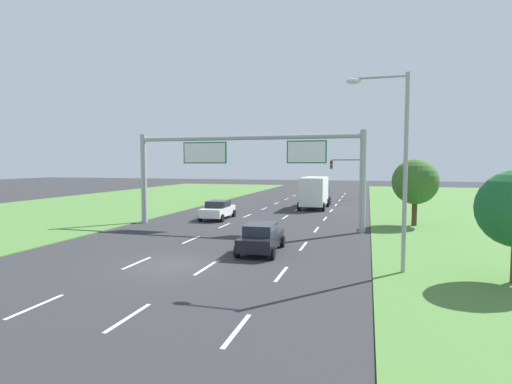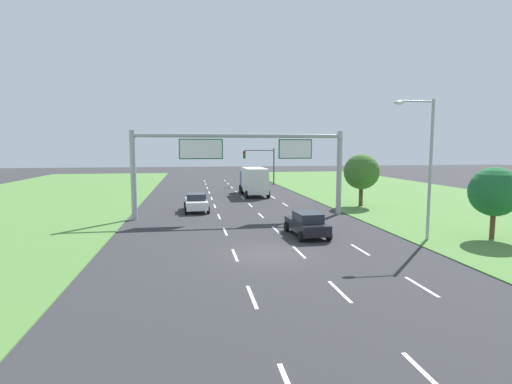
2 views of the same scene
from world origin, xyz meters
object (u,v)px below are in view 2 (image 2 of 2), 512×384
car_lead_silver (196,202)px  street_lamp (425,157)px  traffic_light_mast (261,160)px  car_near_red (307,224)px  box_truck (253,180)px  roadside_tree_mid (362,172)px  sign_gantry (241,157)px  roadside_tree_near (495,192)px

car_lead_silver → street_lamp: 19.72m
car_lead_silver → traffic_light_mast: 25.64m
car_near_red → traffic_light_mast: size_ratio=0.76×
box_truck → roadside_tree_mid: (8.81, -10.75, 1.58)m
car_near_red → sign_gantry: bearing=110.0°
car_near_red → sign_gantry: (-3.25, 7.77, 4.11)m
sign_gantry → traffic_light_mast: bearing=76.7°
car_lead_silver → roadside_tree_near: size_ratio=1.00×
sign_gantry → street_lamp: (9.81, -10.11, 0.19)m
street_lamp → roadside_tree_mid: bearing=80.8°
traffic_light_mast → street_lamp: (3.40, -37.18, 1.21)m
traffic_light_mast → street_lamp: size_ratio=0.66×
traffic_light_mast → roadside_tree_mid: size_ratio=1.11×
roadside_tree_mid → roadside_tree_near: bearing=-81.5°
car_near_red → street_lamp: street_lamp is taller
roadside_tree_near → box_truck: bearing=113.5°
car_near_red → box_truck: bearing=87.2°
box_truck → street_lamp: bearing=-75.0°
traffic_light_mast → roadside_tree_near: size_ratio=1.25×
car_lead_silver → street_lamp: (13.43, -13.79, 4.28)m
street_lamp → roadside_tree_mid: street_lamp is taller
roadside_tree_near → roadside_tree_mid: roadside_tree_mid is taller
roadside_tree_near → roadside_tree_mid: (-2.16, 14.50, 0.39)m
car_near_red → roadside_tree_mid: bearing=50.2°
traffic_light_mast → sign_gantry: bearing=-103.3°
roadside_tree_mid → traffic_light_mast: bearing=103.8°
box_truck → roadside_tree_near: bearing=-66.3°
box_truck → traffic_light_mast: bearing=76.0°
street_lamp → roadside_tree_mid: size_ratio=1.68×
car_lead_silver → sign_gantry: sign_gantry is taller
box_truck → street_lamp: 25.85m
car_lead_silver → roadside_tree_mid: roadside_tree_mid is taller
car_lead_silver → street_lamp: size_ratio=0.53×
roadside_tree_near → roadside_tree_mid: 14.67m
car_near_red → car_lead_silver: (-6.88, 11.44, 0.02)m
box_truck → street_lamp: (6.53, -24.79, 3.31)m
car_lead_silver → sign_gantry: 6.58m
street_lamp → car_near_red: bearing=160.3°
traffic_light_mast → roadside_tree_mid: traffic_light_mast is taller
car_lead_silver → roadside_tree_mid: 15.92m
roadside_tree_near → car_lead_silver: bearing=141.4°
traffic_light_mast → street_lamp: bearing=-84.8°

